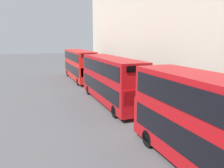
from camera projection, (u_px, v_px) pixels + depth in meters
name	position (u px, v px, depth m)	size (l,w,h in m)	color
bus_leading	(216.00, 125.00, 9.35)	(2.59, 10.30, 4.56)	#A80F14
bus_second_in_queue	(110.00, 78.00, 21.01)	(2.59, 11.25, 4.44)	#A80F14
bus_third_in_queue	(79.00, 64.00, 33.26)	(2.59, 11.37, 4.48)	red
pedestrian	(177.00, 115.00, 15.72)	(0.36, 0.36, 1.65)	brown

